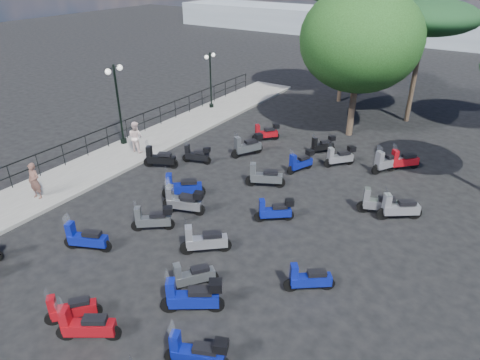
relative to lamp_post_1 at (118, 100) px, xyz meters
The scene contains 35 objects.
ground 8.44m from the lamp_post_1, 21.20° to the right, with size 120.00×120.00×0.00m, color black.
sidewalk 2.69m from the lamp_post_1, ahead, with size 3.00×30.00×0.15m, color slate.
railing 1.70m from the lamp_post_1, 160.51° to the right, with size 0.04×26.04×1.10m.
lamp_post_1 is the anchor object (origin of this frame).
lamp_post_2 7.65m from the lamp_post_1, 87.78° to the left, with size 0.32×1.06×3.60m.
woman 6.53m from the lamp_post_1, 77.17° to the right, with size 0.57×0.38×1.57m, color brown.
pedestrian_far 2.19m from the lamp_post_1, 15.84° to the right, with size 0.79×0.62×1.62m, color silver.
scooter_2 7.20m from the lamp_post_1, 22.55° to the right, with size 1.51×1.26×1.48m.
scooter_3 5.22m from the lamp_post_1, ahead, with size 1.46×0.68×1.20m.
scooter_4 4.23m from the lamp_post_1, 15.39° to the right, with size 1.63×0.90×1.39m.
scooter_5 8.11m from the lamp_post_1, 38.11° to the left, with size 1.19×1.25×1.25m.
scooter_6 9.65m from the lamp_post_1, 51.08° to the right, with size 1.63×0.90×1.39m.
scooter_7 8.95m from the lamp_post_1, 36.18° to the right, with size 1.38×1.13×1.30m.
scooter_8 8.33m from the lamp_post_1, 26.34° to the right, with size 1.69×0.84×1.40m.
scooter_9 9.03m from the lamp_post_1, ahead, with size 1.66×0.98×1.43m.
scooter_10 7.16m from the lamp_post_1, 21.76° to the left, with size 1.05×1.66×1.44m.
scooter_11 13.69m from the lamp_post_1, 47.40° to the right, with size 1.53×1.06×1.39m.
scooter_12 12.95m from the lamp_post_1, 49.72° to the right, with size 1.10×1.24×1.24m.
scooter_13 12.47m from the lamp_post_1, 33.59° to the right, with size 1.05×1.32×1.26m.
scooter_14 8.17m from the lamp_post_1, 26.55° to the right, with size 1.75×0.71×1.41m.
scooter_15 11.71m from the lamp_post_1, 20.17° to the left, with size 1.19×1.34×1.30m.
scooter_16 10.90m from the lamp_post_1, 27.63° to the left, with size 1.03×1.25×1.18m.
scooter_17 15.31m from the lamp_post_1, 36.54° to the right, with size 1.61×0.88×1.35m.
scooter_18 13.44m from the lamp_post_1, 34.90° to the right, with size 1.63×1.21×1.48m.
scooter_19 11.01m from the lamp_post_1, 28.74° to the right, with size 1.44×1.26×1.44m.
scooter_20 10.95m from the lamp_post_1, 11.28° to the right, with size 1.32×1.11×1.25m.
scooter_21 9.98m from the lamp_post_1, 14.25° to the left, with size 0.79×1.52×1.27m.
scooter_22 13.87m from the lamp_post_1, 19.51° to the left, with size 1.08×1.66×1.48m.
scooter_25 14.35m from the lamp_post_1, 20.51° to the right, with size 1.34×1.06×1.28m.
scooter_26 14.68m from the lamp_post_1, ahead, with size 1.53×1.15×1.43m.
scooter_27 13.92m from the lamp_post_1, ahead, with size 1.69×0.85×1.41m.
scooter_28 14.64m from the lamp_post_1, 21.11° to the left, with size 1.27×1.34×1.38m.
broadleaf_tree 13.05m from the lamp_post_1, 40.27° to the left, with size 6.44×6.44×8.05m.
pine_0 17.62m from the lamp_post_1, 46.28° to the left, with size 5.87×5.87×7.20m.
distant_hills 42.77m from the lamp_post_1, 79.90° to the left, with size 70.00×8.00×3.00m, color gray.
Camera 1 is at (9.59, -11.71, 9.21)m, focal length 32.00 mm.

